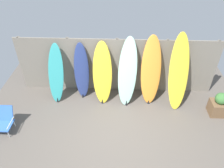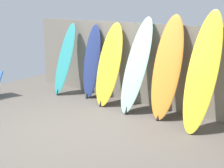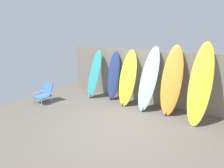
{
  "view_description": "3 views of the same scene",
  "coord_description": "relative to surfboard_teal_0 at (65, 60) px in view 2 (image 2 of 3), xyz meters",
  "views": [
    {
      "loc": [
        0.09,
        -3.7,
        4.54
      ],
      "look_at": [
        -0.1,
        0.93,
        1.01
      ],
      "focal_mm": 35.0,
      "sensor_mm": 36.0,
      "label": 1
    },
    {
      "loc": [
        3.78,
        -3.72,
        2.27
      ],
      "look_at": [
        0.49,
        0.52,
        0.83
      ],
      "focal_mm": 50.0,
      "sensor_mm": 36.0,
      "label": 2
    },
    {
      "loc": [
        2.14,
        -3.45,
        2.32
      ],
      "look_at": [
        -0.32,
        0.46,
        0.98
      ],
      "focal_mm": 28.0,
      "sensor_mm": 36.0,
      "label": 3
    }
  ],
  "objects": [
    {
      "name": "ground",
      "position": [
        1.79,
        -1.55,
        -0.85
      ],
      "size": [
        7.68,
        7.68,
        0.0
      ],
      "primitive_type": "plane",
      "color": "#5B544C"
    },
    {
      "name": "fence_back",
      "position": [
        1.79,
        0.46,
        0.05
      ],
      "size": [
        6.08,
        0.11,
        1.8
      ],
      "color": "gray",
      "rests_on": "ground"
    },
    {
      "name": "surfboard_teal_0",
      "position": [
        0.0,
        0.0,
        0.0
      ],
      "size": [
        0.52,
        0.69,
        1.73
      ],
      "color": "teal",
      "rests_on": "ground"
    },
    {
      "name": "surfboard_navy_1",
      "position": [
        0.74,
        0.17,
        0.01
      ],
      "size": [
        0.49,
        0.5,
        1.73
      ],
      "color": "navy",
      "rests_on": "ground"
    },
    {
      "name": "surfboard_yellow_2",
      "position": [
        1.38,
        0.03,
        0.05
      ],
      "size": [
        0.62,
        0.75,
        1.81
      ],
      "color": "yellow",
      "rests_on": "ground"
    },
    {
      "name": "surfboard_seafoam_3",
      "position": [
        2.12,
        0.0,
        0.12
      ],
      "size": [
        0.64,
        0.86,
        1.96
      ],
      "color": "#9ED6BC",
      "rests_on": "ground"
    },
    {
      "name": "surfboard_orange_4",
      "position": [
        2.79,
        0.05,
        0.16
      ],
      "size": [
        0.59,
        0.68,
        2.02
      ],
      "color": "orange",
      "rests_on": "ground"
    },
    {
      "name": "surfboard_yellow_5",
      "position": [
        3.56,
        -0.08,
        0.2
      ],
      "size": [
        0.55,
        0.85,
        2.13
      ],
      "color": "yellow",
      "rests_on": "ground"
    }
  ]
}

